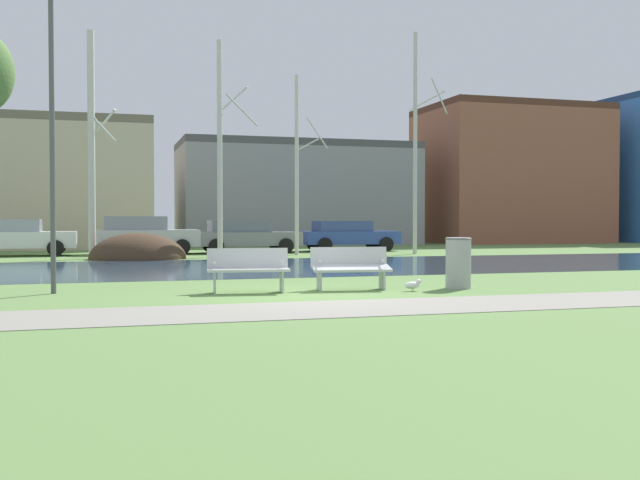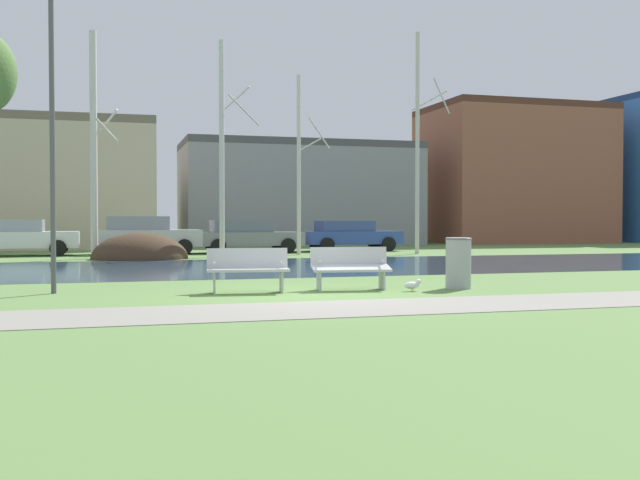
# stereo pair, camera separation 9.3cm
# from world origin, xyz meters

# --- Properties ---
(ground_plane) EXTENTS (120.00, 120.00, 0.00)m
(ground_plane) POSITION_xyz_m (0.00, 10.00, 0.00)
(ground_plane) COLOR #5B7F42
(paved_path_strip) EXTENTS (60.00, 2.20, 0.01)m
(paved_path_strip) POSITION_xyz_m (0.00, -1.98, 0.01)
(paved_path_strip) COLOR gray
(paved_path_strip) RESTS_ON ground
(river_band) EXTENTS (80.00, 8.94, 0.01)m
(river_band) POSITION_xyz_m (0.00, 8.75, 0.00)
(river_band) COLOR #2D475B
(river_band) RESTS_ON ground
(soil_mound) EXTENTS (3.47, 2.69, 1.91)m
(soil_mound) POSITION_xyz_m (-2.58, 14.30, 0.00)
(soil_mound) COLOR #423021
(soil_mound) RESTS_ON ground
(bench_left) EXTENTS (1.66, 0.75, 0.87)m
(bench_left) POSITION_xyz_m (-1.05, 1.01, 0.47)
(bench_left) COLOR #B2B5B7
(bench_left) RESTS_ON ground
(bench_right) EXTENTS (1.66, 0.75, 0.87)m
(bench_right) POSITION_xyz_m (1.07, 1.01, 0.47)
(bench_right) COLOR #B2B5B7
(bench_right) RESTS_ON ground
(trash_bin) EXTENTS (0.55, 0.55, 1.06)m
(trash_bin) POSITION_xyz_m (3.32, 0.66, 0.55)
(trash_bin) COLOR #999B9E
(trash_bin) RESTS_ON ground
(seagull) EXTENTS (0.39, 0.14, 0.24)m
(seagull) POSITION_xyz_m (2.18, 0.38, 0.13)
(seagull) COLOR white
(seagull) RESTS_ON ground
(streetlamp) EXTENTS (0.32, 0.32, 6.28)m
(streetlamp) POSITION_xyz_m (-4.71, 1.90, 4.09)
(streetlamp) COLOR #4C4C51
(streetlamp) RESTS_ON ground
(birch_left) EXTENTS (1.02, 1.73, 8.32)m
(birch_left) POSITION_xyz_m (-4.16, 15.06, 4.19)
(birch_left) COLOR beige
(birch_left) RESTS_ON ground
(birch_center_left) EXTENTS (1.57, 2.55, 8.29)m
(birch_center_left) POSITION_xyz_m (0.56, 15.03, 4.23)
(birch_center_left) COLOR beige
(birch_center_left) RESTS_ON ground
(birch_center) EXTENTS (1.37, 2.18, 7.29)m
(birch_center) POSITION_xyz_m (3.81, 15.87, 3.70)
(birch_center) COLOR beige
(birch_center) RESTS_ON ground
(birch_center_right) EXTENTS (1.49, 2.67, 9.19)m
(birch_center_right) POSITION_xyz_m (8.72, 15.17, 4.69)
(birch_center_right) COLOR beige
(birch_center_right) RESTS_ON ground
(parked_van_nearest_white) EXTENTS (4.50, 2.00, 1.44)m
(parked_van_nearest_white) POSITION_xyz_m (-7.15, 18.03, 0.77)
(parked_van_nearest_white) COLOR silver
(parked_van_nearest_white) RESTS_ON ground
(parked_sedan_second_silver) EXTENTS (4.44, 2.01, 1.57)m
(parked_sedan_second_silver) POSITION_xyz_m (-2.26, 18.11, 0.82)
(parked_sedan_second_silver) COLOR #B2B5BC
(parked_sedan_second_silver) RESTS_ON ground
(parked_hatch_third_grey) EXTENTS (4.52, 2.00, 1.40)m
(parked_hatch_third_grey) POSITION_xyz_m (2.07, 18.15, 0.75)
(parked_hatch_third_grey) COLOR slate
(parked_hatch_third_grey) RESTS_ON ground
(parked_wagon_fourth_blue) EXTENTS (4.40, 2.02, 1.37)m
(parked_wagon_fourth_blue) POSITION_xyz_m (6.92, 18.75, 0.74)
(parked_wagon_fourth_blue) COLOR #2D4793
(parked_wagon_fourth_blue) RESTS_ON ground
(building_beige_block) EXTENTS (13.80, 9.35, 6.40)m
(building_beige_block) POSITION_xyz_m (-8.35, 27.45, 3.20)
(building_beige_block) COLOR #BCAD8E
(building_beige_block) RESTS_ON ground
(building_grey_warehouse) EXTENTS (13.39, 6.36, 5.85)m
(building_grey_warehouse) POSITION_xyz_m (6.98, 28.40, 2.92)
(building_grey_warehouse) COLOR gray
(building_grey_warehouse) RESTS_ON ground
(building_brick_low) EXTENTS (10.68, 7.22, 8.49)m
(building_brick_low) POSITION_xyz_m (20.87, 28.26, 4.25)
(building_brick_low) COLOR brown
(building_brick_low) RESTS_ON ground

